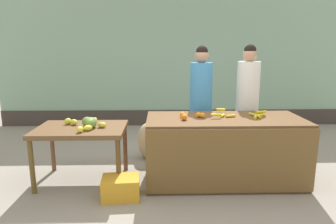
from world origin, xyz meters
The scene contains 11 objects.
ground_plane centered at (0.00, 0.00, 0.00)m, with size 24.00×24.00×0.00m, color gray.
market_wall_back centered at (0.00, 3.10, 1.47)m, with size 8.18×0.23×2.99m.
fruit_stall_counter centered at (0.44, -0.01, 0.43)m, with size 2.05×0.91×0.86m.
side_table_wooden centered at (-1.45, 0.00, 0.66)m, with size 1.15×0.80×0.75m.
banana_bunch_pile centered at (0.69, 0.06, 0.89)m, with size 0.78×0.47×0.07m.
orange_pile centered at (-0.01, -0.02, 0.90)m, with size 0.33×0.24×0.08m.
mango_papaya_pile centered at (-1.35, -0.02, 0.81)m, with size 0.61×0.60×0.14m.
vendor_woman_blue_shirt centered at (0.21, 0.69, 0.91)m, with size 0.34×0.34×1.80m.
vendor_woman_white_shirt centered at (0.92, 0.66, 0.92)m, with size 0.34×0.34×1.82m.
produce_crate centered at (-0.88, -0.50, 0.13)m, with size 0.44×0.32×0.26m, color gold.
produce_sack centered at (-0.62, 0.83, 0.29)m, with size 0.36×0.30×0.59m, color tan.
Camera 1 is at (-0.40, -3.77, 1.74)m, focal length 31.57 mm.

